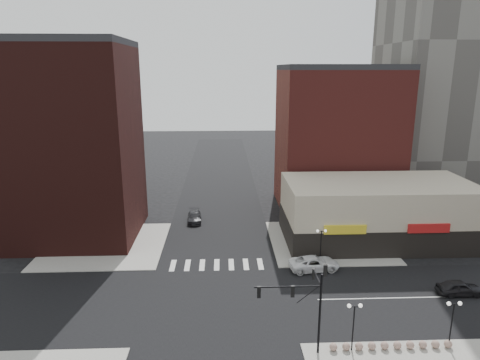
{
  "coord_description": "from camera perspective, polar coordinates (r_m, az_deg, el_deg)",
  "views": [
    {
      "loc": [
        0.74,
        -37.6,
        22.15
      ],
      "look_at": [
        2.5,
        5.19,
        11.0
      ],
      "focal_mm": 32.0,
      "sensor_mm": 36.0,
      "label": 1
    }
  ],
  "objects": [
    {
      "name": "dark_sedan_north",
      "position": [
        64.47,
        -6.1,
        -4.91
      ],
      "size": [
        2.24,
        5.02,
        1.43
      ],
      "primitive_type": "imported",
      "rotation": [
        0.0,
        0.0,
        0.05
      ],
      "color": "black",
      "rests_on": "ground"
    },
    {
      "name": "street_lamp_ne",
      "position": [
        50.62,
        10.78,
        -7.56
      ],
      "size": [
        1.22,
        0.32,
        4.16
      ],
      "color": "black",
      "rests_on": "sidewalk_ne"
    },
    {
      "name": "traffic_signal",
      "position": [
        34.99,
        8.97,
        -15.03
      ],
      "size": [
        5.59,
        3.09,
        7.77
      ],
      "color": "black",
      "rests_on": "ground"
    },
    {
      "name": "road_ew",
      "position": [
        43.65,
        -3.12,
        -15.92
      ],
      "size": [
        200.0,
        14.0,
        0.02
      ],
      "primitive_type": "cube",
      "color": "black",
      "rests_on": "ground"
    },
    {
      "name": "building_ne_row",
      "position": [
        59.44,
        17.78,
        -4.62
      ],
      "size": [
        24.2,
        12.2,
        8.0
      ],
      "color": "#B8AA92",
      "rests_on": "ground"
    },
    {
      "name": "building_ne_midrise",
      "position": [
        70.43,
        12.76,
        5.12
      ],
      "size": [
        18.0,
        15.0,
        22.0
      ],
      "primitive_type": "cube",
      "color": "maroon",
      "rests_on": "ground"
    },
    {
      "name": "building_nw",
      "position": [
        60.25,
        -21.5,
        4.36
      ],
      "size": [
        16.0,
        15.0,
        25.0
      ],
      "primitive_type": "cube",
      "color": "black",
      "rests_on": "ground"
    },
    {
      "name": "bollard_row",
      "position": [
        39.11,
        19.49,
        -20.07
      ],
      "size": [
        10.09,
        0.64,
        0.64
      ],
      "color": "#9F7F6E",
      "rests_on": "sidewalk_se"
    },
    {
      "name": "street_lamp_se_a",
      "position": [
        36.57,
        14.98,
        -17.0
      ],
      "size": [
        1.22,
        0.32,
        4.16
      ],
      "color": "black",
      "rests_on": "sidewalk_se"
    },
    {
      "name": "ground",
      "position": [
        43.65,
        -3.12,
        -15.93
      ],
      "size": [
        240.0,
        240.0,
        0.0
      ],
      "primitive_type": "plane",
      "color": "black",
      "rests_on": "ground"
    },
    {
      "name": "dark_sedan_east",
      "position": [
        49.67,
        27.22,
        -12.66
      ],
      "size": [
        4.46,
        1.82,
        1.52
      ],
      "primitive_type": "imported",
      "rotation": [
        0.0,
        0.0,
        1.56
      ],
      "color": "black",
      "rests_on": "ground"
    },
    {
      "name": "street_lamp_se_b",
      "position": [
        39.57,
        26.54,
        -15.56
      ],
      "size": [
        1.22,
        0.32,
        4.16
      ],
      "color": "black",
      "rests_on": "sidewalk_se"
    },
    {
      "name": "sidewalk_ne",
      "position": [
        58.24,
        11.62,
        -8.01
      ],
      "size": [
        15.0,
        15.0,
        0.12
      ],
      "primitive_type": "cube",
      "color": "gray",
      "rests_on": "ground"
    },
    {
      "name": "sidewalk_nw",
      "position": [
        58.61,
        -17.42,
        -8.26
      ],
      "size": [
        15.0,
        15.0,
        0.12
      ],
      "primitive_type": "cube",
      "color": "gray",
      "rests_on": "ground"
    },
    {
      "name": "road_ns",
      "position": [
        43.64,
        -3.12,
        -15.91
      ],
      "size": [
        14.0,
        200.0,
        0.02
      ],
      "primitive_type": "cube",
      "color": "black",
      "rests_on": "ground"
    },
    {
      "name": "white_suv",
      "position": [
        50.06,
        9.86,
        -10.89
      ],
      "size": [
        5.97,
        3.27,
        1.58
      ],
      "primitive_type": "imported",
      "rotation": [
        0.0,
        0.0,
        1.69
      ],
      "color": "white",
      "rests_on": "ground"
    },
    {
      "name": "building_nw_low",
      "position": [
        80.38,
        -26.33,
        1.47
      ],
      "size": [
        20.0,
        18.0,
        12.0
      ],
      "primitive_type": "cube",
      "color": "black",
      "rests_on": "ground"
    }
  ]
}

